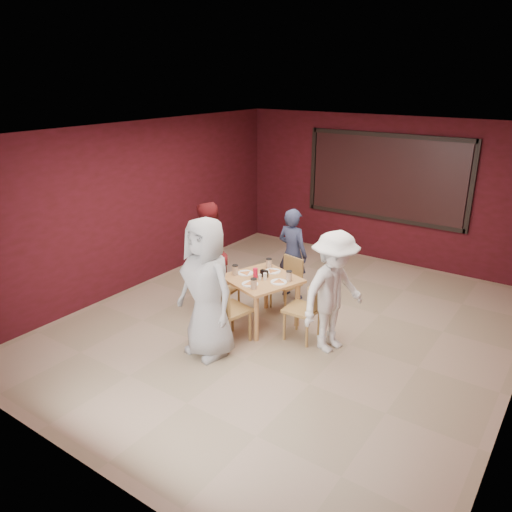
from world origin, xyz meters
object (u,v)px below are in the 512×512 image
Objects in this scene: chair_right at (307,306)px; diner_left at (207,255)px; diner_right at (334,292)px; dining_table at (262,283)px; chair_front at (226,307)px; chair_left at (220,284)px; diner_back at (292,254)px; chair_back at (288,280)px; diner_front at (207,288)px.

diner_left is (-1.86, 0.09, 0.33)m from chair_right.
diner_right is (2.24, -0.10, -0.01)m from diner_left.
dining_table is 1.23× the size of chair_front.
diner_right is (0.39, -0.01, 0.32)m from chair_right.
chair_left is 0.50m from diner_left.
diner_right reaches higher than diner_back.
dining_table is 0.71× the size of diner_right.
chair_left is at bearing 104.60° from diner_right.
diner_back is (-0.92, 1.13, 0.24)m from chair_right.
chair_left is at bearing -175.90° from dining_table.
chair_back is 0.54× the size of diner_back.
chair_left is (-0.76, -0.77, 0.02)m from chair_back.
diner_left is at bearing 177.86° from dining_table.
dining_table is at bearing 93.75° from diner_front.
dining_table is 1.09m from diner_back.
chair_right is 0.54× the size of diner_left.
chair_right is (0.77, -0.77, 0.05)m from chair_back.
chair_front is 0.63× the size of diner_back.
chair_back is 1.44m from diner_right.
diner_right is at bearing -1.55° from chair_right.
diner_back is (-0.15, 0.36, 0.30)m from chair_back.
diner_back is 1.40m from diner_left.
diner_right is at bearing 145.80° from diner_back.
diner_back is 0.91× the size of diner_right.
chair_front reaches higher than chair_back.
chair_left is 1.31m from diner_back.
chair_left is 0.45× the size of diner_front.
diner_left is (-0.95, 1.13, -0.09)m from diner_front.
chair_back is 0.49m from diner_back.
diner_left is at bearing 139.66° from diner_front.
diner_back is (-0.05, 1.82, 0.22)m from chair_front.
chair_left is at bearing -134.72° from chair_back.
chair_back is at bearing 88.14° from dining_table.
dining_table is 1.40× the size of chair_left.
diner_front is 1.11× the size of diner_left.
diner_right is (1.18, -0.06, 0.19)m from dining_table.
dining_table is 0.70× the size of diner_left.
chair_right is (0.79, -0.05, -0.13)m from dining_table.
chair_front is 1.12m from chair_right.
chair_back is at bearing 86.08° from chair_front.
diner_left is at bearing 141.31° from chair_front.
dining_table is at bearing -91.86° from chair_back.
chair_front is at bearing 93.88° from diner_front.
chair_right is at bearing 136.06° from diner_back.
chair_left reaches higher than chair_back.
chair_front is 1.05× the size of chair_right.
diner_left is (-0.32, 0.09, 0.37)m from chair_left.
diner_right is (1.92, -0.01, 0.35)m from chair_left.
chair_front is 0.58× the size of diner_right.
chair_front is at bearing 51.96° from diner_left.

